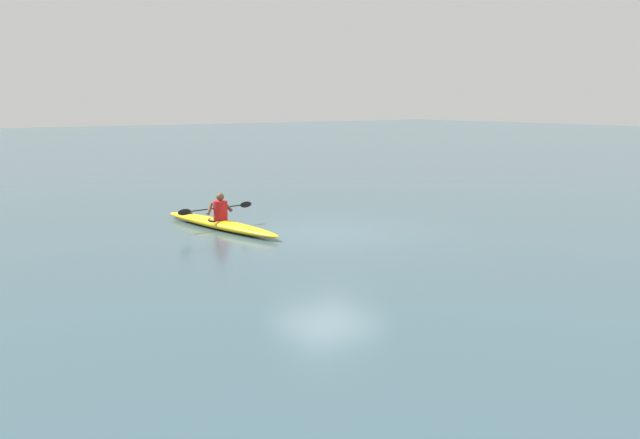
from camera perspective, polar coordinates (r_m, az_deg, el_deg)
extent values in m
plane|color=#334C56|center=(18.13, 0.53, -1.14)|extent=(160.00, 160.00, 0.00)
ellipsoid|color=#EAB214|center=(18.99, -8.23, -0.36)|extent=(1.22, 5.05, 0.25)
torus|color=black|center=(19.04, -8.38, -0.01)|extent=(0.60, 0.60, 0.04)
cylinder|color=black|center=(20.21, -10.67, 0.52)|extent=(0.18, 0.18, 0.02)
cylinder|color=red|center=(18.88, -8.17, 0.75)|extent=(0.38, 0.38, 0.51)
sphere|color=brown|center=(18.83, -8.19, 1.84)|extent=(0.21, 0.21, 0.21)
cylinder|color=black|center=(19.04, -8.51, 0.92)|extent=(1.99, 0.28, 0.03)
ellipsoid|color=black|center=(18.51, -11.06, 0.59)|extent=(0.40, 0.09, 0.17)
ellipsoid|color=black|center=(19.61, -6.11, 1.23)|extent=(0.40, 0.09, 0.17)
cylinder|color=brown|center=(18.78, -9.03, 0.87)|extent=(0.26, 0.23, 0.34)
cylinder|color=brown|center=(19.10, -7.60, 1.06)|extent=(0.29, 0.20, 0.34)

